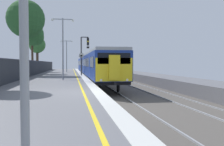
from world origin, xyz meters
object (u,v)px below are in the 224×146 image
(platform_lamp_far, at_px, (67,53))
(background_tree_centre, at_px, (33,35))
(speed_limit_sign, at_px, (81,61))
(commuter_train_at_platform, at_px, (92,65))
(background_tree_left, at_px, (37,46))
(background_tree_right, at_px, (27,20))
(signal_gantry, at_px, (83,51))
(platform_lamp_mid, at_px, (63,43))

(platform_lamp_far, relative_size, background_tree_centre, 0.71)
(background_tree_centre, bearing_deg, speed_limit_sign, -51.82)
(commuter_train_at_platform, bearing_deg, background_tree_left, 141.40)
(commuter_train_at_platform, distance_m, background_tree_right, 11.15)
(signal_gantry, relative_size, background_tree_left, 0.81)
(commuter_train_at_platform, height_order, background_tree_centre, background_tree_centre)
(signal_gantry, xyz_separation_m, background_tree_right, (-7.09, 0.87, 3.86))
(platform_lamp_far, bearing_deg, background_tree_centre, -140.61)
(signal_gantry, xyz_separation_m, platform_lamp_far, (-2.29, 9.47, 0.06))
(speed_limit_sign, relative_size, platform_lamp_far, 0.51)
(commuter_train_at_platform, relative_size, signal_gantry, 8.24)
(platform_lamp_far, distance_m, background_tree_centre, 6.56)
(commuter_train_at_platform, xyz_separation_m, background_tree_left, (-8.81, 7.04, 3.23))
(platform_lamp_mid, bearing_deg, background_tree_centre, 107.45)
(platform_lamp_far, distance_m, background_tree_left, 5.95)
(background_tree_centre, xyz_separation_m, background_tree_right, (-0.09, -4.73, 1.37))
(signal_gantry, distance_m, speed_limit_sign, 3.15)
(background_tree_left, bearing_deg, platform_lamp_mid, -76.87)
(background_tree_left, xyz_separation_m, background_tree_right, (0.25, -11.41, 2.41))
(background_tree_left, relative_size, background_tree_centre, 0.82)
(commuter_train_at_platform, xyz_separation_m, speed_limit_sign, (-1.85, -8.06, 0.44))
(speed_limit_sign, relative_size, background_tree_left, 0.44)
(speed_limit_sign, distance_m, background_tree_right, 9.27)
(signal_gantry, height_order, background_tree_left, background_tree_left)
(background_tree_right, bearing_deg, background_tree_left, 91.26)
(signal_gantry, distance_m, background_tree_right, 8.12)
(speed_limit_sign, bearing_deg, platform_lamp_mid, -106.26)
(background_tree_left, relative_size, background_tree_right, 0.64)
(platform_lamp_mid, bearing_deg, background_tree_right, 115.10)
(commuter_train_at_platform, xyz_separation_m, platform_lamp_far, (-3.76, 4.23, 1.84))
(background_tree_right, bearing_deg, speed_limit_sign, -28.79)
(platform_lamp_mid, bearing_deg, background_tree_left, 103.13)
(background_tree_right, bearing_deg, platform_lamp_mid, -64.90)
(background_tree_right, bearing_deg, signal_gantry, -6.95)
(commuter_train_at_platform, relative_size, platform_lamp_far, 7.70)
(signal_gantry, xyz_separation_m, speed_limit_sign, (-0.38, -2.83, -1.34))
(signal_gantry, xyz_separation_m, platform_lamp_mid, (-2.29, -9.39, 0.20))
(speed_limit_sign, bearing_deg, commuter_train_at_platform, 77.11)
(background_tree_left, height_order, background_tree_right, background_tree_right)
(background_tree_left, bearing_deg, background_tree_centre, -87.05)
(commuter_train_at_platform, distance_m, speed_limit_sign, 8.28)
(signal_gantry, height_order, background_tree_centre, background_tree_centre)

